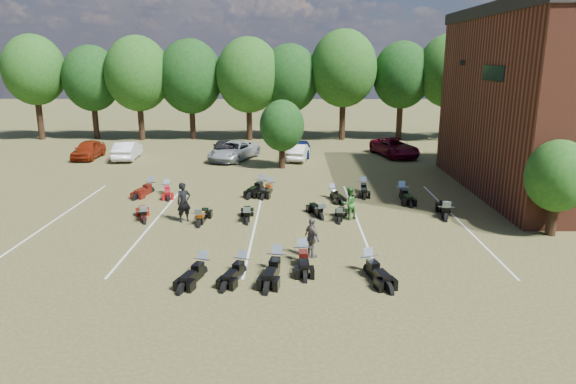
{
  "coord_description": "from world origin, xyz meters",
  "views": [
    {
      "loc": [
        -1.17,
        -21.15,
        7.79
      ],
      "look_at": [
        -1.44,
        4.0,
        1.2
      ],
      "focal_mm": 32.0,
      "sensor_mm": 36.0,
      "label": 1
    }
  ],
  "objects_px": {
    "car_0": "(88,150)",
    "car_4": "(301,148)",
    "person_grey": "(312,238)",
    "motorcycle_7": "(144,223)",
    "motorcycle_3": "(277,271)",
    "person_green": "(349,203)",
    "person_black": "(184,202)",
    "motorcycle_14": "(151,192)"
  },
  "relations": [
    {
      "from": "person_black",
      "to": "motorcycle_7",
      "type": "bearing_deg",
      "value": 155.08
    },
    {
      "from": "car_4",
      "to": "person_green",
      "type": "relative_size",
      "value": 2.29
    },
    {
      "from": "car_4",
      "to": "person_green",
      "type": "xyz_separation_m",
      "value": [
        2.16,
        -16.88,
        0.18
      ]
    },
    {
      "from": "person_black",
      "to": "motorcycle_7",
      "type": "distance_m",
      "value": 2.17
    },
    {
      "from": "motorcycle_7",
      "to": "motorcycle_14",
      "type": "distance_m",
      "value": 5.96
    },
    {
      "from": "person_grey",
      "to": "car_0",
      "type": "bearing_deg",
      "value": 9.1
    },
    {
      "from": "motorcycle_3",
      "to": "person_grey",
      "type": "bearing_deg",
      "value": 55.12
    },
    {
      "from": "person_grey",
      "to": "motorcycle_7",
      "type": "height_order",
      "value": "person_grey"
    },
    {
      "from": "car_4",
      "to": "motorcycle_3",
      "type": "height_order",
      "value": "car_4"
    },
    {
      "from": "person_black",
      "to": "motorcycle_7",
      "type": "height_order",
      "value": "person_black"
    },
    {
      "from": "car_0",
      "to": "car_4",
      "type": "relative_size",
      "value": 1.12
    },
    {
      "from": "motorcycle_3",
      "to": "person_black",
      "type": "bearing_deg",
      "value": 136.87
    },
    {
      "from": "person_green",
      "to": "motorcycle_3",
      "type": "bearing_deg",
      "value": 31.2
    },
    {
      "from": "motorcycle_7",
      "to": "motorcycle_14",
      "type": "relative_size",
      "value": 0.95
    },
    {
      "from": "car_4",
      "to": "person_grey",
      "type": "height_order",
      "value": "person_grey"
    },
    {
      "from": "motorcycle_7",
      "to": "car_4",
      "type": "bearing_deg",
      "value": -133.54
    },
    {
      "from": "person_black",
      "to": "person_grey",
      "type": "height_order",
      "value": "person_black"
    },
    {
      "from": "person_black",
      "to": "person_green",
      "type": "height_order",
      "value": "person_black"
    },
    {
      "from": "motorcycle_3",
      "to": "motorcycle_7",
      "type": "bearing_deg",
      "value": 147.74
    },
    {
      "from": "car_0",
      "to": "person_black",
      "type": "height_order",
      "value": "person_black"
    },
    {
      "from": "person_grey",
      "to": "motorcycle_3",
      "type": "distance_m",
      "value": 2.16
    },
    {
      "from": "car_0",
      "to": "person_black",
      "type": "xyz_separation_m",
      "value": [
        11.02,
        -16.21,
        0.26
      ]
    },
    {
      "from": "person_black",
      "to": "person_grey",
      "type": "distance_m",
      "value": 7.62
    },
    {
      "from": "car_0",
      "to": "motorcycle_14",
      "type": "distance_m",
      "value": 13.22
    },
    {
      "from": "motorcycle_7",
      "to": "motorcycle_3",
      "type": "bearing_deg",
      "value": 119.51
    },
    {
      "from": "person_grey",
      "to": "motorcycle_3",
      "type": "bearing_deg",
      "value": 105.96
    },
    {
      "from": "person_green",
      "to": "motorcycle_3",
      "type": "height_order",
      "value": "person_green"
    },
    {
      "from": "car_4",
      "to": "person_grey",
      "type": "distance_m",
      "value": 21.92
    },
    {
      "from": "person_grey",
      "to": "motorcycle_7",
      "type": "xyz_separation_m",
      "value": [
        -8.02,
        4.34,
        -0.82
      ]
    },
    {
      "from": "person_green",
      "to": "motorcycle_14",
      "type": "height_order",
      "value": "person_green"
    },
    {
      "from": "car_4",
      "to": "motorcycle_3",
      "type": "bearing_deg",
      "value": -88.95
    },
    {
      "from": "person_green",
      "to": "person_grey",
      "type": "bearing_deg",
      "value": 37.06
    },
    {
      "from": "car_4",
      "to": "person_black",
      "type": "xyz_separation_m",
      "value": [
        -5.94,
        -17.34,
        0.34
      ]
    },
    {
      "from": "car_4",
      "to": "person_green",
      "type": "bearing_deg",
      "value": -78.66
    },
    {
      "from": "car_0",
      "to": "motorcycle_14",
      "type": "relative_size",
      "value": 1.83
    },
    {
      "from": "person_green",
      "to": "motorcycle_14",
      "type": "distance_m",
      "value": 12.42
    },
    {
      "from": "motorcycle_3",
      "to": "person_green",
      "type": "bearing_deg",
      "value": 71.23
    },
    {
      "from": "car_0",
      "to": "person_green",
      "type": "bearing_deg",
      "value": -40.6
    },
    {
      "from": "motorcycle_7",
      "to": "motorcycle_14",
      "type": "bearing_deg",
      "value": -97.26
    },
    {
      "from": "motorcycle_14",
      "to": "motorcycle_3",
      "type": "bearing_deg",
      "value": -41.07
    },
    {
      "from": "car_0",
      "to": "car_4",
      "type": "bearing_deg",
      "value": 2.69
    },
    {
      "from": "person_black",
      "to": "motorcycle_7",
      "type": "xyz_separation_m",
      "value": [
        -1.93,
        -0.23,
        -0.98
      ]
    }
  ]
}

